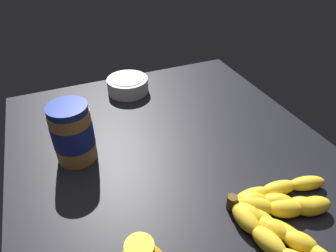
{
  "coord_description": "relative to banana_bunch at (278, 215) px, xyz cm",
  "views": [
    {
      "loc": [
        51.62,
        -22.52,
        48.35
      ],
      "look_at": [
        -1.74,
        -0.14,
        5.65
      ],
      "focal_mm": 32.09,
      "sensor_mm": 36.0,
      "label": 1
    }
  ],
  "objects": [
    {
      "name": "banana_bunch",
      "position": [
        0.0,
        0.0,
        0.0
      ],
      "size": [
        21.32,
        23.21,
        3.62
      ],
      "color": "yellow",
      "rests_on": "ground_plane"
    },
    {
      "name": "peanut_butter_jar",
      "position": [
        -32.92,
        -31.74,
        5.42
      ],
      "size": [
        9.33,
        9.33,
        14.36
      ],
      "color": "#BF8442",
      "rests_on": "ground_plane"
    },
    {
      "name": "ground_plane",
      "position": [
        -27.21,
        -10.05,
        -3.21
      ],
      "size": [
        83.41,
        75.95,
        3.04
      ],
      "primitive_type": "cube",
      "color": "black"
    },
    {
      "name": "small_bowl",
      "position": [
        -58.26,
        -11.76,
        0.76
      ],
      "size": [
        12.89,
        12.89,
        4.76
      ],
      "color": "silver",
      "rests_on": "ground_plane"
    }
  ]
}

